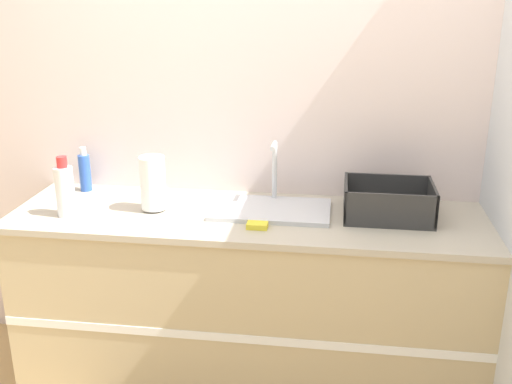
# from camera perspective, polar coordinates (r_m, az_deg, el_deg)

# --- Properties ---
(wall_back) EXTENTS (4.56, 0.06, 2.60)m
(wall_back) POSITION_cam_1_polar(r_m,az_deg,el_deg) (2.95, 0.24, 7.66)
(wall_back) COLOR silver
(wall_back) RESTS_ON ground_plane
(counter_cabinet) EXTENTS (2.19, 0.64, 0.89)m
(counter_cabinet) POSITION_cam_1_polar(r_m,az_deg,el_deg) (2.93, -0.69, -10.26)
(counter_cabinet) COLOR tan
(counter_cabinet) RESTS_ON ground_plane
(sink) EXTENTS (0.55, 0.33, 0.30)m
(sink) POSITION_cam_1_polar(r_m,az_deg,el_deg) (2.77, 1.45, -1.45)
(sink) COLOR silver
(sink) RESTS_ON counter_cabinet
(paper_towel_roll) EXTENTS (0.12, 0.12, 0.26)m
(paper_towel_roll) POSITION_cam_1_polar(r_m,az_deg,el_deg) (2.79, -9.80, 0.82)
(paper_towel_roll) COLOR #4C4C51
(paper_towel_roll) RESTS_ON counter_cabinet
(dish_rack) EXTENTS (0.39, 0.29, 0.16)m
(dish_rack) POSITION_cam_1_polar(r_m,az_deg,el_deg) (2.76, 12.46, -1.23)
(dish_rack) COLOR #2D2D2D
(dish_rack) RESTS_ON counter_cabinet
(bottle_white_spray) EXTENTS (0.08, 0.08, 0.28)m
(bottle_white_spray) POSITION_cam_1_polar(r_m,az_deg,el_deg) (2.82, -17.75, 0.20)
(bottle_white_spray) COLOR white
(bottle_white_spray) RESTS_ON counter_cabinet
(bottle_blue) EXTENTS (0.06, 0.06, 0.23)m
(bottle_blue) POSITION_cam_1_polar(r_m,az_deg,el_deg) (3.15, -15.99, 1.88)
(bottle_blue) COLOR #2D56B7
(bottle_blue) RESTS_ON counter_cabinet
(sponge) EXTENTS (0.09, 0.06, 0.02)m
(sponge) POSITION_cam_1_polar(r_m,az_deg,el_deg) (2.58, 0.12, -3.20)
(sponge) COLOR yellow
(sponge) RESTS_ON counter_cabinet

